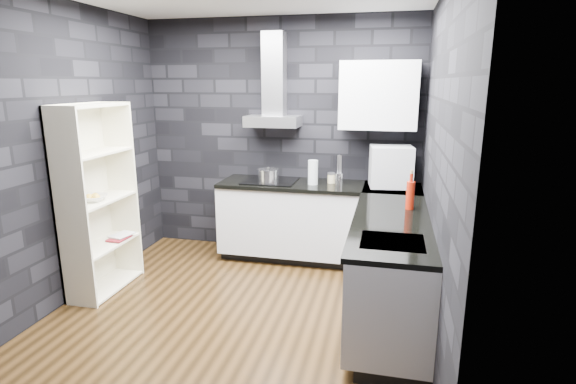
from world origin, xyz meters
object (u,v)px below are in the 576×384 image
at_px(storage_jar, 331,179).
at_px(appliance_garage, 391,167).
at_px(glass_vase, 313,172).
at_px(bookshelf, 98,200).
at_px(pot, 268,176).
at_px(fruit_bowl, 93,198).
at_px(utensil_crock, 339,179).
at_px(red_bottle, 410,195).

bearing_deg(storage_jar, appliance_garage, -6.83).
distance_m(glass_vase, bookshelf, 2.18).
distance_m(pot, glass_vase, 0.49).
bearing_deg(fruit_bowl, bookshelf, 90.00).
bearing_deg(fruit_bowl, appliance_garage, 24.61).
bearing_deg(bookshelf, pot, 49.88).
distance_m(glass_vase, fruit_bowl, 2.22).
xyz_separation_m(glass_vase, storage_jar, (0.19, 0.11, -0.08)).
xyz_separation_m(utensil_crock, bookshelf, (-2.14, -1.20, -0.06)).
bearing_deg(fruit_bowl, glass_vase, 32.68).
height_order(red_bottle, fruit_bowl, red_bottle).
xyz_separation_m(pot, appliance_garage, (1.31, 0.10, 0.15)).
xyz_separation_m(glass_vase, appliance_garage, (0.82, 0.03, 0.09)).
relative_size(storage_jar, utensil_crock, 0.82).
height_order(utensil_crock, appliance_garage, appliance_garage).
bearing_deg(bookshelf, glass_vase, 43.39).
distance_m(utensil_crock, fruit_bowl, 2.49).
height_order(glass_vase, utensil_crock, glass_vase).
bearing_deg(red_bottle, glass_vase, 142.09).
distance_m(utensil_crock, appliance_garage, 0.57).
bearing_deg(utensil_crock, fruit_bowl, -149.23).
bearing_deg(storage_jar, utensil_crock, -20.82).
bearing_deg(red_bottle, appliance_garage, 102.29).
distance_m(pot, storage_jar, 0.69).
height_order(glass_vase, appliance_garage, appliance_garage).
distance_m(pot, appliance_garage, 1.32).
height_order(pot, red_bottle, red_bottle).
relative_size(utensil_crock, red_bottle, 0.49).
xyz_separation_m(pot, red_bottle, (1.48, -0.71, 0.05)).
height_order(glass_vase, storage_jar, glass_vase).
bearing_deg(pot, storage_jar, 14.57).
distance_m(red_bottle, bookshelf, 2.88).
bearing_deg(fruit_bowl, storage_jar, 32.50).
bearing_deg(fruit_bowl, pot, 39.39).
relative_size(glass_vase, storage_jar, 2.68).
bearing_deg(appliance_garage, pot, 176.78).
xyz_separation_m(pot, glass_vase, (0.49, 0.06, 0.05)).
xyz_separation_m(bookshelf, fruit_bowl, (0.00, -0.07, 0.04)).
distance_m(storage_jar, utensil_crock, 0.09).
bearing_deg(pot, appliance_garage, 4.32).
bearing_deg(appliance_garage, glass_vase, 174.88).
bearing_deg(red_bottle, storage_jar, 132.42).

